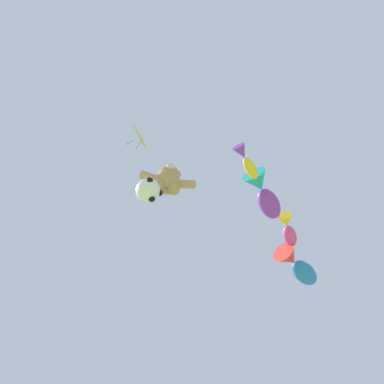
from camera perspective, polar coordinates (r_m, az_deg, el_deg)
name	(u,v)px	position (r m, az deg, el deg)	size (l,w,h in m)	color
teddy_bear_kite	(168,180)	(11.53, -4.62, 2.31)	(2.19, 0.97, 2.22)	tan
soccer_ball_kite	(148,191)	(10.40, -8.30, 0.24)	(0.94, 0.93, 0.86)	white
fish_kite_goldfin	(246,160)	(12.08, 10.25, 5.96)	(1.39, 1.47, 0.53)	yellow
fish_kite_violet	(263,193)	(13.34, 13.45, -0.18)	(2.28, 2.42, 1.09)	purple
fish_kite_magenta	(288,228)	(14.54, 17.78, -6.62)	(1.45, 1.80, 0.74)	#E53F9E
fish_kite_cobalt	(297,265)	(15.46, 19.31, -12.99)	(2.57, 2.24, 1.16)	blue
diamond_kite	(140,138)	(14.71, -9.95, 10.11)	(0.93, 1.21, 3.27)	yellow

